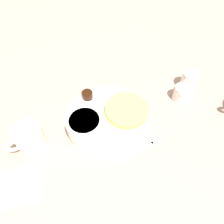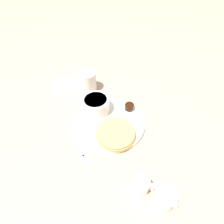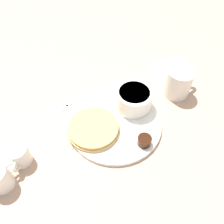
{
  "view_description": "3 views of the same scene",
  "coord_description": "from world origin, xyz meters",
  "px_view_note": "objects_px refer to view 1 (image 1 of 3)",
  "views": [
    {
      "loc": [
        -0.11,
        -0.38,
        0.57
      ],
      "look_at": [
        0.01,
        -0.01,
        0.04
      ],
      "focal_mm": 35.0,
      "sensor_mm": 36.0,
      "label": 1
    },
    {
      "loc": [
        0.4,
        -0.14,
        0.51
      ],
      "look_at": [
        -0.01,
        0.02,
        0.05
      ],
      "focal_mm": 28.0,
      "sensor_mm": 36.0,
      "label": 2
    },
    {
      "loc": [
        0.17,
        0.32,
        0.5
      ],
      "look_at": [
        -0.0,
        -0.02,
        0.03
      ],
      "focal_mm": 35.0,
      "sensor_mm": 36.0,
      "label": 3
    }
  ],
  "objects_px": {
    "plate": "(107,118)",
    "bowl": "(85,125)",
    "creamer_pitcher_far": "(189,80)",
    "fork": "(148,146)",
    "creamer_pitcher_near": "(180,92)",
    "coffee_mug": "(30,139)"
  },
  "relations": [
    {
      "from": "creamer_pitcher_near",
      "to": "fork",
      "type": "bearing_deg",
      "value": -142.68
    },
    {
      "from": "coffee_mug",
      "to": "creamer_pitcher_far",
      "type": "bearing_deg",
      "value": 6.77
    },
    {
      "from": "creamer_pitcher_near",
      "to": "creamer_pitcher_far",
      "type": "xyz_separation_m",
      "value": [
        0.05,
        0.04,
        0.0
      ]
    },
    {
      "from": "bowl",
      "to": "coffee_mug",
      "type": "distance_m",
      "value": 0.16
    },
    {
      "from": "fork",
      "to": "plate",
      "type": "bearing_deg",
      "value": 122.15
    },
    {
      "from": "creamer_pitcher_near",
      "to": "creamer_pitcher_far",
      "type": "relative_size",
      "value": 0.86
    },
    {
      "from": "creamer_pitcher_near",
      "to": "fork",
      "type": "height_order",
      "value": "creamer_pitcher_near"
    },
    {
      "from": "creamer_pitcher_near",
      "to": "plate",
      "type": "bearing_deg",
      "value": -179.13
    },
    {
      "from": "bowl",
      "to": "fork",
      "type": "xyz_separation_m",
      "value": [
        0.16,
        -0.1,
        -0.04
      ]
    },
    {
      "from": "creamer_pitcher_far",
      "to": "fork",
      "type": "xyz_separation_m",
      "value": [
        -0.23,
        -0.17,
        -0.03
      ]
    },
    {
      "from": "coffee_mug",
      "to": "fork",
      "type": "xyz_separation_m",
      "value": [
        0.31,
        -0.11,
        -0.04
      ]
    },
    {
      "from": "creamer_pitcher_near",
      "to": "fork",
      "type": "xyz_separation_m",
      "value": [
        -0.18,
        -0.13,
        -0.03
      ]
    },
    {
      "from": "coffee_mug",
      "to": "plate",
      "type": "bearing_deg",
      "value": 5.86
    },
    {
      "from": "bowl",
      "to": "fork",
      "type": "distance_m",
      "value": 0.19
    },
    {
      "from": "fork",
      "to": "bowl",
      "type": "bearing_deg",
      "value": 147.25
    },
    {
      "from": "plate",
      "to": "creamer_pitcher_far",
      "type": "distance_m",
      "value": 0.31
    },
    {
      "from": "bowl",
      "to": "creamer_pitcher_near",
      "type": "height_order",
      "value": "bowl"
    },
    {
      "from": "plate",
      "to": "bowl",
      "type": "xyz_separation_m",
      "value": [
        -0.08,
        -0.03,
        0.04
      ]
    },
    {
      "from": "creamer_pitcher_far",
      "to": "creamer_pitcher_near",
      "type": "bearing_deg",
      "value": -145.04
    },
    {
      "from": "creamer_pitcher_far",
      "to": "plate",
      "type": "bearing_deg",
      "value": -172.55
    },
    {
      "from": "bowl",
      "to": "creamer_pitcher_near",
      "type": "distance_m",
      "value": 0.34
    },
    {
      "from": "creamer_pitcher_far",
      "to": "fork",
      "type": "distance_m",
      "value": 0.29
    }
  ]
}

